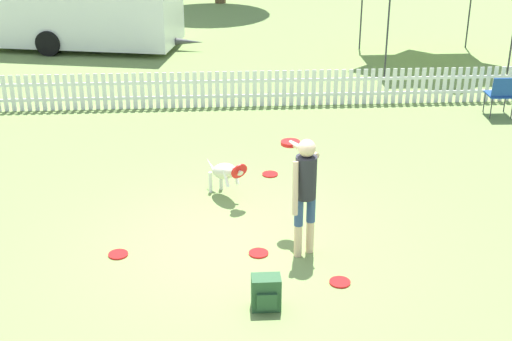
{
  "coord_description": "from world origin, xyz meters",
  "views": [
    {
      "loc": [
        -0.35,
        -8.58,
        4.9
      ],
      "look_at": [
        0.25,
        0.8,
        0.79
      ],
      "focal_mm": 50.0,
      "sensor_mm": 36.0,
      "label": 1
    }
  ],
  "objects": [
    {
      "name": "ground_plane",
      "position": [
        0.0,
        0.0,
        0.0
      ],
      "size": [
        240.0,
        240.0,
        0.0
      ],
      "primitive_type": "plane",
      "color": "olive"
    },
    {
      "name": "handler_person",
      "position": [
        0.82,
        -0.2,
        1.04
      ],
      "size": [
        0.45,
        1.11,
        1.66
      ],
      "rotation": [
        0.0,
        0.0,
        0.51
      ],
      "color": "beige",
      "rests_on": "ground_plane"
    },
    {
      "name": "leaping_dog",
      "position": [
        -0.18,
        1.57,
        0.45
      ],
      "size": [
        0.67,
        1.03,
        0.74
      ],
      "rotation": [
        0.0,
        0.0,
        -2.63
      ],
      "color": "beige",
      "rests_on": "ground_plane"
    },
    {
      "name": "frisbee_near_handler",
      "position": [
        -1.68,
        -0.12,
        0.01
      ],
      "size": [
        0.27,
        0.27,
        0.02
      ],
      "color": "red",
      "rests_on": "ground_plane"
    },
    {
      "name": "frisbee_near_dog",
      "position": [
        1.19,
        -1.0,
        0.01
      ],
      "size": [
        0.27,
        0.27,
        0.02
      ],
      "color": "red",
      "rests_on": "ground_plane"
    },
    {
      "name": "frisbee_midfield",
      "position": [
        0.22,
        -0.21,
        0.01
      ],
      "size": [
        0.27,
        0.27,
        0.02
      ],
      "color": "red",
      "rests_on": "ground_plane"
    },
    {
      "name": "frisbee_far_scatter",
      "position": [
        0.59,
        2.41,
        0.01
      ],
      "size": [
        0.27,
        0.27,
        0.02
      ],
      "color": "red",
      "rests_on": "ground_plane"
    },
    {
      "name": "backpack_on_grass",
      "position": [
        0.22,
        -1.48,
        0.21
      ],
      "size": [
        0.35,
        0.27,
        0.42
      ],
      "color": "#2D5633",
      "rests_on": "ground_plane"
    },
    {
      "name": "picket_fence",
      "position": [
        -0.0,
        6.09,
        0.39
      ],
      "size": [
        24.91,
        0.04,
        0.78
      ],
      "color": "white",
      "rests_on": "ground_plane"
    },
    {
      "name": "folding_chair_center",
      "position": [
        5.57,
        5.07,
        0.53
      ],
      "size": [
        0.53,
        0.55,
        0.88
      ],
      "rotation": [
        0.0,
        0.0,
        3.1
      ],
      "color": "#333338",
      "rests_on": "ground_plane"
    }
  ]
}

